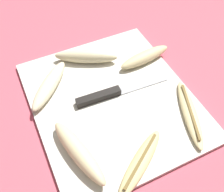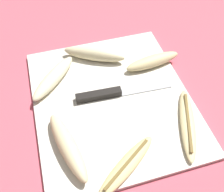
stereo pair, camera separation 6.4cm
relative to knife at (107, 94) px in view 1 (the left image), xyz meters
name	(u,v)px [view 1 (the left image)]	position (x,y,z in m)	size (l,w,h in m)	color
ground_plane	(112,101)	(0.01, 0.01, -0.02)	(4.00, 4.00, 0.00)	#C65160
cutting_board	(112,100)	(0.01, 0.01, -0.01)	(0.44, 0.38, 0.01)	silver
knife	(107,94)	(0.00, 0.00, 0.00)	(0.03, 0.25, 0.02)	black
banana_bright_far	(49,85)	(-0.08, -0.12, 0.01)	(0.15, 0.14, 0.03)	beige
banana_ripe_center	(145,57)	(-0.07, 0.15, 0.01)	(0.05, 0.16, 0.03)	beige
banana_mellow_near	(190,113)	(0.13, 0.15, 0.00)	(0.19, 0.10, 0.02)	beige
banana_soft_right	(79,152)	(0.12, -0.12, 0.01)	(0.18, 0.08, 0.04)	beige
banana_cream_curved	(86,57)	(-0.14, 0.00, 0.01)	(0.11, 0.17, 0.04)	beige
banana_spotted_left	(140,162)	(0.19, -0.01, 0.00)	(0.13, 0.16, 0.02)	#DBC684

